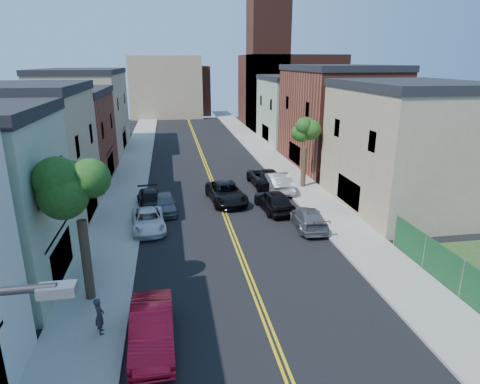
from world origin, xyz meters
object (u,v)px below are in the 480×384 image
white_pickup (148,220)px  grey_car_left (165,203)px  black_car_right (274,201)px  black_suv_lane (226,193)px  red_sedan (152,329)px  pedestrian_left (100,316)px  black_car_left (150,200)px  grey_car_right (308,218)px  dark_car_right_far (266,177)px  silver_car_right (276,182)px

white_pickup → grey_car_left: 3.41m
black_car_right → black_suv_lane: black_car_right is taller
red_sedan → black_car_right: black_car_right is taller
red_sedan → black_car_right: (8.67, 14.47, 0.04)m
black_car_right → pedestrian_left: 17.26m
black_suv_lane → black_car_right: bearing=-44.3°
grey_car_left → black_suv_lane: 5.13m
black_car_left → grey_car_right: bearing=-35.0°
black_car_right → dark_car_right_far: black_car_right is taller
black_suv_lane → pedestrian_left: 17.76m
white_pickup → black_suv_lane: size_ratio=0.84×
dark_car_right_far → black_suv_lane: bearing=40.3°
silver_car_right → dark_car_right_far: size_ratio=0.90×
white_pickup → silver_car_right: bearing=28.0°
dark_car_right_far → black_car_left: bearing=21.0°
grey_car_right → silver_car_right: size_ratio=0.92×
white_pickup → black_car_right: black_car_right is taller
red_sedan → grey_car_right: size_ratio=1.00×
black_suv_lane → grey_car_left: bearing=-168.3°
silver_car_right → black_suv_lane: 5.20m
silver_car_right → dark_car_right_far: 1.91m
grey_car_left → black_suv_lane: (4.90, 1.53, 0.08)m
black_car_left → silver_car_right: silver_car_right is taller
dark_car_right_far → black_car_right: bearing=79.0°
grey_car_right → black_car_right: bearing=-63.7°
grey_car_left → black_car_right: 8.28m
white_pickup → grey_car_left: grey_car_left is taller
black_car_right → dark_car_right_far: 6.69m
black_suv_lane → pedestrian_left: size_ratio=3.49×
red_sedan → silver_car_right: size_ratio=0.92×
white_pickup → silver_car_right: size_ratio=0.90×
grey_car_left → black_car_right: black_car_right is taller
grey_car_right → pedestrian_left: pedestrian_left is taller
red_sedan → white_pickup: bearing=91.8°
black_car_right → dark_car_right_far: bearing=-104.1°
red_sedan → silver_car_right: silver_car_right is taller
silver_car_right → red_sedan: bearing=60.4°
dark_car_right_far → silver_car_right: bearing=102.3°
black_car_right → silver_car_right: bearing=-112.8°
white_pickup → silver_car_right: 12.77m
white_pickup → silver_car_right: silver_car_right is taller
red_sedan → black_car_left: 16.56m
white_pickup → black_suv_lane: 7.66m
grey_car_left → pedestrian_left: (-2.61, -14.56, 0.25)m
grey_car_left → dark_car_right_far: bearing=28.4°
grey_car_left → silver_car_right: (9.64, 3.68, 0.16)m
black_car_left → pedestrian_left: bearing=-102.7°
white_pickup → black_suv_lane: black_suv_lane is taller
grey_car_left → black_car_right: (8.20, -1.11, 0.13)m
white_pickup → pedestrian_left: pedestrian_left is taller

